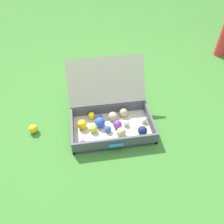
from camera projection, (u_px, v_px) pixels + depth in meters
ground_plane at (109, 133)px, 1.84m from camera, size 16.00×16.00×0.00m
open_suitcase at (110, 114)px, 1.85m from camera, size 0.65×0.65×0.45m
stray_ball_on_grass at (33, 129)px, 1.82m from camera, size 0.07×0.07×0.07m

